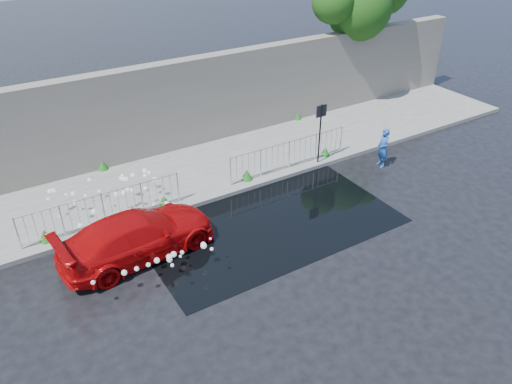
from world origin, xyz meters
TOP-DOWN VIEW (x-y plane):
  - ground at (0.00, 0.00)m, footprint 90.00×90.00m
  - pavement at (0.00, 5.00)m, footprint 30.00×4.00m
  - curb at (0.00, 3.00)m, footprint 30.00×0.25m
  - retaining_wall at (0.00, 7.20)m, footprint 30.00×0.60m
  - puddle at (0.50, 1.00)m, footprint 8.00×5.00m
  - sign_post at (4.20, 3.10)m, footprint 0.45×0.06m
  - tree at (9.63, 7.41)m, footprint 5.08×3.00m
  - railing_left at (-4.00, 3.35)m, footprint 5.05×0.05m
  - railing_right at (3.00, 3.35)m, footprint 5.05×0.05m
  - weeds at (-0.19, 4.45)m, footprint 12.17×3.93m
  - water_spray at (-3.29, 2.69)m, footprint 3.72×5.53m
  - red_car at (-3.58, 1.50)m, footprint 4.76×2.35m
  - person at (6.27, 1.80)m, footprint 0.46×0.61m

SIDE VIEW (x-z plane):
  - ground at x=0.00m, z-range 0.00..0.00m
  - puddle at x=0.50m, z-range 0.00..0.01m
  - pavement at x=0.00m, z-range 0.00..0.15m
  - curb at x=0.00m, z-range 0.00..0.16m
  - weeds at x=-0.19m, z-range 0.14..0.52m
  - red_car at x=-3.58m, z-range 0.00..1.33m
  - water_spray at x=-3.29m, z-range 0.22..1.20m
  - railing_left at x=-4.00m, z-range 0.19..1.29m
  - railing_right at x=3.00m, z-range 0.19..1.29m
  - person at x=6.27m, z-range 0.00..1.53m
  - sign_post at x=4.20m, z-range 0.47..2.97m
  - retaining_wall at x=0.00m, z-range 0.15..3.65m
  - tree at x=9.63m, z-range 1.62..7.94m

